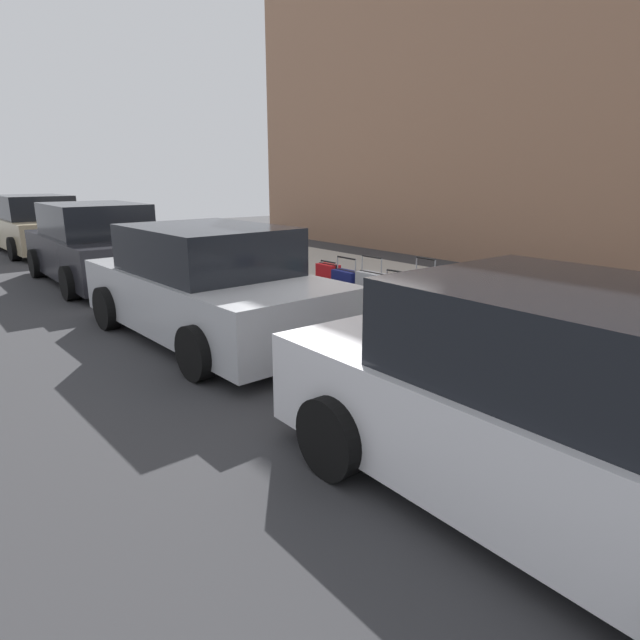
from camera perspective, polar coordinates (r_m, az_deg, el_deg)
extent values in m
plane|color=#333335|center=(7.95, 0.30, -1.19)|extent=(40.00, 40.00, 0.00)
cube|color=#ADA89E|center=(9.63, 12.03, 1.83)|extent=(18.00, 5.00, 0.14)
cube|color=#936B51|center=(14.83, 30.08, 26.95)|extent=(24.00, 3.00, 11.46)
cube|color=navy|center=(6.23, 24.29, -2.75)|extent=(0.36, 0.26, 0.65)
cube|color=black|center=(6.23, 24.29, -2.75)|extent=(0.36, 0.06, 0.67)
cylinder|color=gray|center=(6.05, 26.00, 1.29)|extent=(0.02, 0.02, 0.31)
cylinder|color=gray|center=(6.17, 23.58, 1.80)|extent=(0.02, 0.02, 0.31)
cylinder|color=black|center=(6.08, 24.94, 2.95)|extent=(0.29, 0.03, 0.02)
cylinder|color=black|center=(6.26, 25.21, -5.71)|extent=(0.04, 0.02, 0.04)
cylinder|color=black|center=(6.38, 22.80, -5.07)|extent=(0.04, 0.02, 0.04)
cube|color=red|center=(6.50, 21.04, -2.25)|extent=(0.40, 0.22, 0.53)
cube|color=black|center=(6.50, 21.04, -2.25)|extent=(0.40, 0.04, 0.54)
cylinder|color=gray|center=(6.33, 22.64, 0.60)|extent=(0.02, 0.02, 0.21)
cylinder|color=gray|center=(6.49, 20.09, 1.18)|extent=(0.02, 0.02, 0.21)
cylinder|color=black|center=(6.38, 21.44, 1.79)|extent=(0.33, 0.03, 0.02)
cylinder|color=black|center=(6.50, 22.13, -4.63)|extent=(0.04, 0.02, 0.04)
cylinder|color=black|center=(6.65, 19.57, -3.92)|extent=(0.04, 0.02, 0.04)
cube|color=#59601E|center=(6.71, 17.08, -1.11)|extent=(0.50, 0.29, 0.59)
cube|color=black|center=(6.71, 17.08, -1.11)|extent=(0.49, 0.08, 0.60)
cylinder|color=gray|center=(6.49, 18.79, 1.84)|extent=(0.02, 0.02, 0.21)
cylinder|color=gray|center=(6.75, 15.96, 2.55)|extent=(0.02, 0.02, 0.21)
cylinder|color=black|center=(6.60, 17.42, 3.10)|extent=(0.42, 0.05, 0.02)
cylinder|color=black|center=(6.67, 18.34, -3.78)|extent=(0.05, 0.02, 0.04)
cylinder|color=black|center=(6.92, 15.53, -2.86)|extent=(0.05, 0.02, 0.04)
cube|color=#0F606B|center=(7.00, 13.81, 0.32)|extent=(0.38, 0.20, 0.71)
cube|color=black|center=(7.00, 13.81, 0.32)|extent=(0.39, 0.04, 0.73)
cylinder|color=gray|center=(6.80, 15.10, 3.92)|extent=(0.02, 0.02, 0.24)
cylinder|color=gray|center=(6.99, 13.04, 4.36)|extent=(0.02, 0.02, 0.24)
cylinder|color=black|center=(6.88, 14.12, 5.12)|extent=(0.32, 0.03, 0.02)
cylinder|color=black|center=(7.00, 14.68, -2.61)|extent=(0.04, 0.02, 0.04)
cylinder|color=black|center=(7.19, 12.62, -1.99)|extent=(0.04, 0.02, 0.04)
cube|color=maroon|center=(7.27, 10.92, 1.12)|extent=(0.39, 0.27, 0.74)
cube|color=black|center=(7.27, 10.92, 1.12)|extent=(0.39, 0.06, 0.75)
cylinder|color=gray|center=(7.05, 12.09, 5.00)|extent=(0.02, 0.02, 0.31)
cylinder|color=gray|center=(7.27, 10.19, 5.38)|extent=(0.02, 0.02, 0.31)
cylinder|color=black|center=(7.13, 11.19, 6.43)|extent=(0.32, 0.03, 0.02)
cylinder|color=black|center=(7.25, 11.74, -1.79)|extent=(0.04, 0.02, 0.04)
cylinder|color=black|center=(7.46, 9.85, -1.21)|extent=(0.04, 0.02, 0.04)
cube|color=black|center=(7.52, 7.92, 1.17)|extent=(0.39, 0.23, 0.59)
cube|color=black|center=(7.52, 7.92, 1.17)|extent=(0.38, 0.07, 0.61)
cylinder|color=gray|center=(7.34, 8.98, 4.10)|extent=(0.02, 0.02, 0.23)
cylinder|color=gray|center=(7.53, 7.12, 4.44)|extent=(0.02, 0.02, 0.23)
cylinder|color=black|center=(7.41, 8.07, 5.16)|extent=(0.31, 0.05, 0.02)
cylinder|color=black|center=(7.50, 8.80, -1.08)|extent=(0.05, 0.02, 0.04)
cylinder|color=black|center=(7.69, 6.92, -0.61)|extent=(0.05, 0.02, 0.04)
cube|color=#9EA0A8|center=(7.84, 5.41, 2.38)|extent=(0.45, 0.23, 0.74)
cube|color=black|center=(7.84, 5.41, 2.38)|extent=(0.46, 0.05, 0.76)
cylinder|color=gray|center=(7.62, 6.54, 5.67)|extent=(0.02, 0.02, 0.22)
cylinder|color=gray|center=(7.89, 4.50, 6.04)|extent=(0.02, 0.02, 0.22)
cylinder|color=black|center=(7.74, 5.52, 6.68)|extent=(0.39, 0.03, 0.02)
cylinder|color=black|center=(7.79, 6.38, -0.37)|extent=(0.04, 0.02, 0.04)
cylinder|color=black|center=(8.07, 4.35, 0.21)|extent=(0.04, 0.02, 0.04)
cube|color=navy|center=(8.23, 2.78, 2.87)|extent=(0.48, 0.21, 0.69)
cube|color=black|center=(8.23, 2.78, 2.87)|extent=(0.49, 0.04, 0.71)
cylinder|color=gray|center=(8.00, 3.79, 5.73)|extent=(0.02, 0.02, 0.19)
cylinder|color=gray|center=(8.31, 1.88, 6.11)|extent=(0.02, 0.02, 0.19)
cylinder|color=black|center=(8.14, 2.83, 6.60)|extent=(0.42, 0.03, 0.02)
cylinder|color=black|center=(8.15, 3.72, 0.39)|extent=(0.04, 0.02, 0.04)
cylinder|color=black|center=(8.47, 1.82, 0.97)|extent=(0.04, 0.02, 0.04)
cube|color=red|center=(8.66, 0.86, 3.59)|extent=(0.41, 0.20, 0.72)
cube|color=black|center=(8.66, 0.86, 3.59)|extent=(0.41, 0.05, 0.73)
cylinder|color=gray|center=(8.47, 1.63, 5.93)|extent=(0.02, 0.02, 0.04)
cylinder|color=gray|center=(8.72, 0.14, 6.21)|extent=(0.02, 0.02, 0.04)
cylinder|color=black|center=(8.59, 0.87, 6.21)|extent=(0.34, 0.03, 0.02)
cylinder|color=black|center=(8.61, 1.62, 1.21)|extent=(0.04, 0.02, 0.04)
cylinder|color=black|center=(8.87, 0.11, 1.63)|extent=(0.04, 0.02, 0.04)
cylinder|color=#D89E0C|center=(9.43, -2.81, 4.13)|extent=(0.20, 0.20, 0.59)
sphere|color=#D89E0C|center=(9.37, -2.84, 6.20)|extent=(0.21, 0.21, 0.21)
cylinder|color=#D89E0C|center=(9.55, -3.34, 4.44)|extent=(0.09, 0.10, 0.09)
cylinder|color=#D89E0C|center=(9.31, -2.28, 4.17)|extent=(0.09, 0.10, 0.09)
cylinder|color=brown|center=(9.83, -5.58, 4.83)|extent=(0.15, 0.15, 0.69)
cube|color=silver|center=(4.01, 25.19, -11.17)|extent=(4.33, 1.91, 0.77)
cube|color=black|center=(3.77, 26.37, -1.59)|extent=(2.25, 1.75, 0.63)
cylinder|color=black|center=(4.16, 1.29, -12.32)|extent=(0.64, 0.22, 0.64)
cylinder|color=black|center=(5.48, 16.98, -6.04)|extent=(0.64, 0.22, 0.64)
cube|color=#B2B5BA|center=(7.69, -11.71, 2.24)|extent=(4.51, 2.08, 0.77)
cube|color=black|center=(7.57, -11.99, 7.39)|extent=(2.38, 1.83, 0.63)
cylinder|color=black|center=(8.60, -21.66, 1.20)|extent=(0.65, 0.25, 0.64)
cylinder|color=black|center=(9.36, -10.72, 3.09)|extent=(0.65, 0.25, 0.64)
cylinder|color=black|center=(6.15, -12.98, -3.40)|extent=(0.65, 0.25, 0.64)
cylinder|color=black|center=(7.18, 0.45, -0.32)|extent=(0.65, 0.25, 0.64)
cube|color=black|center=(12.44, -22.55, 6.39)|extent=(4.64, 1.88, 0.82)
cube|color=black|center=(12.37, -22.90, 9.80)|extent=(2.41, 1.73, 0.67)
cylinder|color=black|center=(13.66, -27.95, 5.34)|extent=(0.64, 0.22, 0.64)
cylinder|color=black|center=(14.11, -20.38, 6.42)|extent=(0.64, 0.22, 0.64)
cylinder|color=black|center=(10.88, -25.08, 3.58)|extent=(0.64, 0.22, 0.64)
cylinder|color=black|center=(11.44, -15.83, 4.95)|extent=(0.64, 0.22, 0.64)
cube|color=tan|center=(18.20, -27.85, 8.24)|extent=(4.68, 2.06, 0.82)
cube|color=black|center=(18.15, -28.14, 10.55)|extent=(2.47, 1.82, 0.67)
cylinder|color=black|center=(19.83, -26.06, 8.11)|extent=(0.65, 0.25, 0.64)
cylinder|color=black|center=(16.64, -29.76, 6.58)|extent=(0.65, 0.25, 0.64)
cylinder|color=black|center=(17.10, -23.53, 7.49)|extent=(0.65, 0.25, 0.64)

